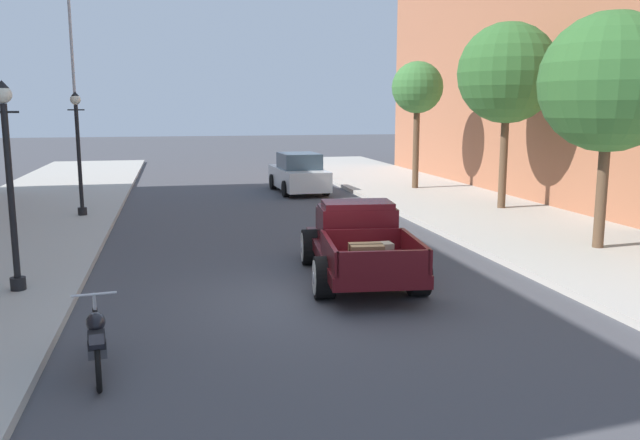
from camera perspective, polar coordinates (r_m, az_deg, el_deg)
The scene contains 10 objects.
ground_plane at distance 12.30m, azimuth 0.37°, elevation -6.81°, with size 140.00×140.00×0.00m, color #47474C.
hotrod_truck_maroon at distance 13.73m, azimuth 3.29°, elevation -1.81°, with size 2.53×5.06×1.58m.
motorcycle_parked at distance 9.43m, azimuth -18.97°, elevation -9.82°, with size 0.62×2.11×0.93m.
car_background_white at distance 27.17m, azimuth -1.89°, elevation 4.03°, with size 2.01×4.37×1.65m.
street_lamp_near at distance 13.13m, azimuth -25.58°, elevation 3.90°, with size 0.50×0.32×3.85m.
street_lamp_far at distance 21.74m, azimuth -20.41°, elevation 6.24°, with size 0.50×0.32×3.85m.
flagpole at distance 29.23m, azimuth -20.44°, elevation 13.67°, with size 1.74×0.16×9.16m.
street_tree_nearest at distance 16.96m, azimuth 24.03°, elevation 10.92°, with size 3.27×3.27×5.59m.
street_tree_second at distance 22.74m, azimuth 16.10°, elevation 12.22°, with size 3.29×3.29×6.12m.
street_tree_third at distance 27.70m, azimuth 8.53°, elevation 11.30°, with size 2.13×2.13×5.24m.
Camera 1 is at (-2.66, -11.48, 3.53)m, focal length 36.56 mm.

